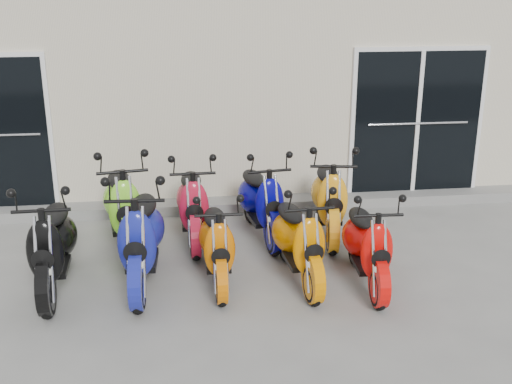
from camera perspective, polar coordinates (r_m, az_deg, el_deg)
ground at (r=7.64m, az=0.55°, el=-6.79°), size 80.00×80.00×0.00m
building at (r=12.17m, az=-2.66°, el=10.84°), size 14.00×6.00×3.20m
front_step at (r=9.46m, az=-1.04°, el=-1.09°), size 14.00×0.40×0.15m
door_left at (r=9.50m, az=-20.84°, el=5.22°), size 1.07×0.08×2.22m
door_right at (r=9.86m, az=14.12°, el=6.35°), size 2.02×0.08×2.22m
scooter_front_black at (r=7.23m, az=-17.75°, el=-3.51°), size 0.72×1.83×1.33m
scooter_front_blue at (r=7.12m, az=-10.21°, el=-2.90°), size 0.77×1.93×1.41m
scooter_front_orange_a at (r=7.09m, az=-3.50°, el=-3.74°), size 0.59×1.59×1.17m
scooter_front_orange_b at (r=7.11m, az=3.82°, el=-3.37°), size 0.76×1.73×1.24m
scooter_front_red at (r=7.13m, az=9.91°, el=-3.76°), size 0.66×1.64×1.20m
scooter_back_green at (r=8.15m, az=-11.84°, el=-0.24°), size 0.96×1.96×1.38m
scooter_back_red at (r=8.20m, az=-5.68°, el=-0.19°), size 0.66×1.74×1.28m
scooter_back_blue at (r=8.27m, az=0.44°, el=0.04°), size 0.86×1.79×1.27m
scooter_back_yellow at (r=8.38m, az=6.56°, el=0.38°), size 0.91×1.88×1.33m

